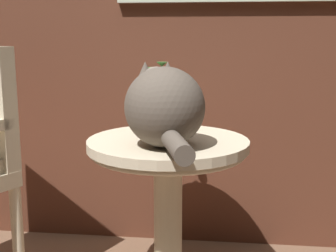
{
  "coord_description": "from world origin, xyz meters",
  "views": [
    {
      "loc": [
        0.39,
        -1.44,
        0.99
      ],
      "look_at": [
        0.2,
        0.16,
        0.68
      ],
      "focal_mm": 47.59,
      "sensor_mm": 36.0,
      "label": 1
    }
  ],
  "objects": [
    {
      "name": "cat",
      "position": [
        0.2,
        0.07,
        0.77
      ],
      "size": [
        0.35,
        0.6,
        0.28
      ],
      "color": "brown",
      "rests_on": "wicker_side_table"
    },
    {
      "name": "pewter_vase_with_ivy",
      "position": [
        0.16,
        0.3,
        0.72
      ],
      "size": [
        0.13,
        0.13,
        0.28
      ],
      "color": "#99999E",
      "rests_on": "wicker_side_table"
    },
    {
      "name": "wicker_side_table",
      "position": [
        0.2,
        0.16,
        0.44
      ],
      "size": [
        0.6,
        0.6,
        0.63
      ],
      "color": "beige",
      "rests_on": "ground_plane"
    }
  ]
}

